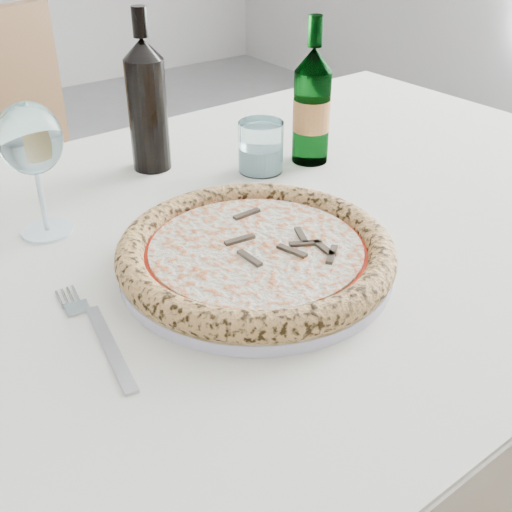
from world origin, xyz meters
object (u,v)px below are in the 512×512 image
at_px(dining_table, 214,289).
at_px(wine_bottle, 147,104).
at_px(beer_bottle, 312,106).
at_px(wine_glass, 31,142).
at_px(plate, 256,264).
at_px(pizza, 256,251).
at_px(tumbler, 261,150).
at_px(chair_far, 31,201).

height_order(dining_table, wine_bottle, wine_bottle).
distance_m(beer_bottle, wine_bottle, 0.26).
bearing_deg(wine_glass, dining_table, -40.09).
xyz_separation_m(plate, pizza, (-0.00, -0.00, 0.02)).
distance_m(dining_table, plate, 0.14).
height_order(dining_table, plate, plate).
distance_m(pizza, wine_bottle, 0.37).
height_order(plate, wine_bottle, wine_bottle).
xyz_separation_m(dining_table, plate, (0.00, -0.10, 0.09)).
bearing_deg(wine_bottle, tumbler, -40.07).
relative_size(dining_table, plate, 4.69).
xyz_separation_m(dining_table, tumbler, (0.19, 0.14, 0.12)).
distance_m(plate, beer_bottle, 0.37).
relative_size(wine_glass, wine_bottle, 0.71).
bearing_deg(plate, chair_far, 92.28).
bearing_deg(wine_bottle, wine_glass, -153.25).
xyz_separation_m(dining_table, pizza, (-0.00, -0.10, 0.11)).
bearing_deg(chair_far, plate, -87.72).
relative_size(chair_far, wine_glass, 5.16).
bearing_deg(beer_bottle, chair_far, 117.48).
relative_size(dining_table, pizza, 4.61).
relative_size(dining_table, tumbler, 19.11).
bearing_deg(wine_glass, plate, -54.93).
bearing_deg(pizza, wine_glass, 125.07).
bearing_deg(tumbler, chair_far, 110.59).
xyz_separation_m(plate, tumbler, (0.19, 0.24, 0.03)).
bearing_deg(chair_far, wine_bottle, -80.07).
bearing_deg(dining_table, pizza, -90.00).
height_order(wine_glass, beer_bottle, beer_bottle).
bearing_deg(chair_far, tumbler, -69.41).
distance_m(dining_table, wine_bottle, 0.32).
relative_size(chair_far, pizza, 2.76).
height_order(dining_table, wine_glass, wine_glass).
distance_m(tumbler, wine_bottle, 0.19).
bearing_deg(pizza, chair_far, 92.27).
xyz_separation_m(chair_far, pizza, (0.03, -0.82, 0.25)).
bearing_deg(tumbler, wine_bottle, 139.93).
bearing_deg(tumbler, plate, -127.65).
height_order(chair_far, wine_bottle, wine_bottle).
relative_size(chair_far, plate, 2.81).
bearing_deg(chair_far, wine_glass, -103.54).
bearing_deg(beer_bottle, pizza, -140.82).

